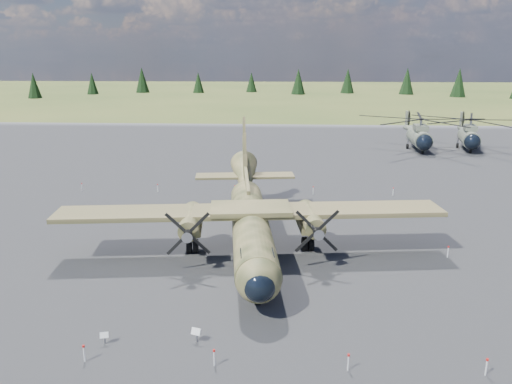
{
  "coord_description": "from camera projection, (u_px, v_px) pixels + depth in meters",
  "views": [
    {
      "loc": [
        5.03,
        -33.08,
        13.56
      ],
      "look_at": [
        2.99,
        2.0,
        3.99
      ],
      "focal_mm": 35.0,
      "sensor_mm": 36.0,
      "label": 1
    }
  ],
  "objects": [
    {
      "name": "ground",
      "position": [
        213.0,
        252.0,
        35.71
      ],
      "size": [
        500.0,
        500.0,
        0.0
      ],
      "primitive_type": "plane",
      "color": "brown",
      "rests_on": "ground"
    },
    {
      "name": "apron",
      "position": [
        228.0,
        211.0,
        45.34
      ],
      "size": [
        120.0,
        120.0,
        0.04
      ],
      "primitive_type": "cube",
      "color": "#56575B",
      "rests_on": "ground"
    },
    {
      "name": "transport_plane",
      "position": [
        250.0,
        216.0,
        35.69
      ],
      "size": [
        26.88,
        24.29,
        8.84
      ],
      "rotation": [
        0.0,
        0.0,
        0.12
      ],
      "color": "#373D21",
      "rests_on": "ground"
    },
    {
      "name": "helicopter_near",
      "position": [
        420.0,
        128.0,
        73.56
      ],
      "size": [
        20.0,
        22.88,
        4.83
      ],
      "rotation": [
        0.0,
        0.0,
        -0.06
      ],
      "color": "#64675A",
      "rests_on": "ground"
    },
    {
      "name": "helicopter_mid",
      "position": [
        470.0,
        128.0,
        74.14
      ],
      "size": [
        21.89,
        23.2,
        4.7
      ],
      "rotation": [
        0.0,
        0.0,
        -0.21
      ],
      "color": "#64675A",
      "rests_on": "ground"
    },
    {
      "name": "info_placard_left",
      "position": [
        104.0,
        336.0,
        24.22
      ],
      "size": [
        0.44,
        0.27,
        0.64
      ],
      "rotation": [
        0.0,
        0.0,
        0.25
      ],
      "color": "gray",
      "rests_on": "ground"
    },
    {
      "name": "info_placard_right",
      "position": [
        196.0,
        333.0,
        24.37
      ],
      "size": [
        0.52,
        0.35,
        0.76
      ],
      "rotation": [
        0.0,
        0.0,
        -0.33
      ],
      "color": "gray",
      "rests_on": "ground"
    },
    {
      "name": "barrier_fence",
      "position": [
        206.0,
        246.0,
        35.53
      ],
      "size": [
        33.12,
        29.62,
        0.85
      ],
      "color": "silver",
      "rests_on": "ground"
    },
    {
      "name": "treeline",
      "position": [
        223.0,
        182.0,
        36.46
      ],
      "size": [
        336.14,
        334.53,
        10.96
      ],
      "color": "black",
      "rests_on": "ground"
    }
  ]
}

